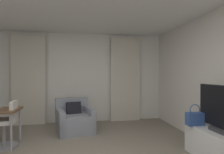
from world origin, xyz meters
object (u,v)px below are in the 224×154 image
tv_console (224,150)px  tv_flatscreen (222,110)px  armchair (75,120)px  desk_chair (6,127)px  handbag_primary (195,118)px

tv_console → tv_flatscreen: size_ratio=1.35×
tv_flatscreen → armchair: bearing=137.6°
desk_chair → tv_flatscreen: size_ratio=0.89×
desk_chair → tv_console: (3.53, -1.35, -0.14)m
desk_chair → handbag_primary: bearing=-14.4°
tv_console → tv_flatscreen: bearing=90.0°
desk_chair → handbag_primary: size_ratio=2.39×
tv_console → tv_flatscreen: tv_flatscreen is taller
desk_chair → tv_console: 3.78m
armchair → tv_flatscreen: tv_flatscreen is taller
desk_chair → armchair: bearing=31.9°
armchair → handbag_primary: (2.12, -1.65, 0.35)m
handbag_primary → tv_flatscreen: bearing=-70.1°
tv_console → handbag_primary: 0.63m
armchair → tv_flatscreen: (2.28, -2.09, 0.57)m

